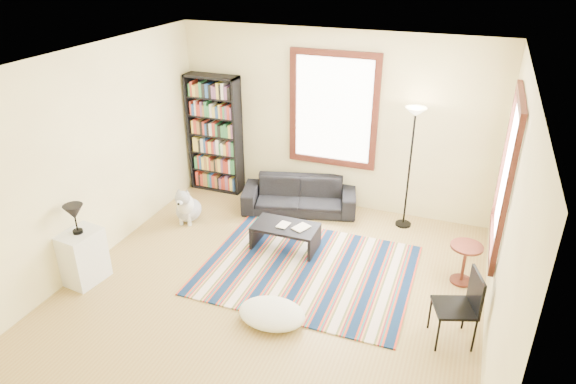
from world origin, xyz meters
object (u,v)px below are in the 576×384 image
(coffee_table, at_px, (285,237))
(floor_cushion, at_px, (272,313))
(dog, at_px, (188,203))
(side_table, at_px, (464,264))
(floor_lamp, at_px, (409,169))
(bookshelf, at_px, (215,134))
(sofa, at_px, (299,195))
(white_cabinet, at_px, (83,257))
(folding_chair, at_px, (454,308))

(coffee_table, relative_size, floor_cushion, 1.15)
(dog, bearing_deg, side_table, -12.34)
(side_table, xyz_separation_m, dog, (-4.08, 0.19, 0.02))
(floor_cushion, xyz_separation_m, floor_lamp, (1.05, 2.75, 0.83))
(bookshelf, relative_size, floor_cushion, 2.55)
(floor_cushion, relative_size, floor_lamp, 0.42)
(sofa, height_order, floor_cushion, sofa)
(floor_cushion, height_order, floor_lamp, floor_lamp)
(sofa, bearing_deg, floor_cushion, -91.94)
(bookshelf, bearing_deg, sofa, -9.53)
(bookshelf, xyz_separation_m, floor_lamp, (3.27, -0.17, -0.07))
(bookshelf, height_order, coffee_table, bookshelf)
(floor_cushion, bearing_deg, sofa, 102.93)
(floor_lamp, relative_size, white_cabinet, 2.66)
(coffee_table, bearing_deg, floor_lamp, 40.47)
(side_table, relative_size, dog, 0.93)
(floor_lamp, xyz_separation_m, white_cabinet, (-3.57, -2.86, -0.58))
(floor_cushion, bearing_deg, dog, 140.39)
(bookshelf, relative_size, floor_lamp, 1.08)
(bookshelf, relative_size, dog, 3.44)
(bookshelf, relative_size, white_cabinet, 2.86)
(sofa, height_order, bookshelf, bookshelf)
(bookshelf, height_order, white_cabinet, bookshelf)
(floor_lamp, xyz_separation_m, folding_chair, (0.88, -2.36, -0.50))
(side_table, xyz_separation_m, white_cabinet, (-4.50, -1.65, 0.08))
(coffee_table, distance_m, white_cabinet, 2.66)
(white_cabinet, bearing_deg, folding_chair, 13.73)
(bookshelf, xyz_separation_m, side_table, (4.20, -1.38, -0.73))
(floor_cushion, bearing_deg, floor_lamp, 69.13)
(sofa, relative_size, coffee_table, 1.99)
(coffee_table, xyz_separation_m, dog, (-1.69, 0.23, 0.11))
(side_table, bearing_deg, floor_lamp, 127.59)
(floor_cushion, distance_m, floor_lamp, 3.06)
(white_cabinet, relative_size, dog, 1.20)
(bookshelf, distance_m, dog, 1.38)
(bookshelf, bearing_deg, floor_cushion, -52.83)
(bookshelf, xyz_separation_m, floor_cushion, (2.22, -2.92, -0.90))
(bookshelf, xyz_separation_m, folding_chair, (4.15, -2.53, -0.57))
(bookshelf, distance_m, white_cabinet, 3.12)
(sofa, relative_size, folding_chair, 2.08)
(bookshelf, relative_size, coffee_table, 2.22)
(floor_lamp, bearing_deg, sofa, -176.55)
(floor_lamp, distance_m, white_cabinet, 4.61)
(sofa, height_order, side_table, side_table)
(sofa, distance_m, white_cabinet, 3.36)
(side_table, relative_size, folding_chair, 0.63)
(sofa, bearing_deg, white_cabinet, -139.54)
(coffee_table, height_order, floor_lamp, floor_lamp)
(folding_chair, bearing_deg, bookshelf, 129.16)
(floor_lamp, bearing_deg, white_cabinet, -141.28)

